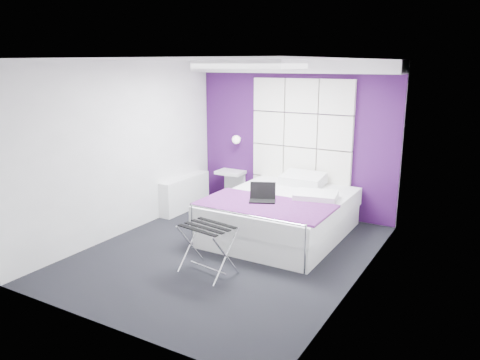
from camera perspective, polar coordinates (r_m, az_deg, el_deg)
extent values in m
plane|color=black|center=(6.57, -1.51, -8.83)|extent=(4.40, 4.40, 0.00)
plane|color=white|center=(6.05, -1.68, 14.49)|extent=(4.40, 4.40, 0.00)
plane|color=silver|center=(8.10, 6.62, 5.07)|extent=(3.60, 0.00, 3.60)
plane|color=silver|center=(7.27, -13.79, 3.73)|extent=(0.00, 4.40, 4.40)
plane|color=silver|center=(5.48, 14.66, 0.36)|extent=(0.00, 4.40, 4.40)
cube|color=#3B114B|center=(8.10, 6.59, 5.06)|extent=(3.58, 0.02, 2.58)
cube|color=white|center=(7.78, 6.12, 13.59)|extent=(3.58, 0.50, 0.20)
sphere|color=white|center=(8.46, -0.32, 4.99)|extent=(0.15, 0.15, 0.15)
cube|color=white|center=(8.39, -6.73, -1.62)|extent=(0.22, 1.20, 0.60)
cube|color=white|center=(7.18, 5.02, -5.43)|extent=(1.76, 2.20, 0.33)
cube|color=silver|center=(7.08, 5.07, -3.12)|extent=(1.80, 2.24, 0.28)
cube|color=#48144A|center=(6.56, 3.04, -3.09)|extent=(1.86, 0.99, 0.03)
cube|color=white|center=(8.61, -1.12, 0.96)|extent=(0.49, 0.38, 0.05)
cube|color=black|center=(5.76, -4.00, -5.68)|extent=(0.63, 0.46, 0.01)
cube|color=black|center=(6.68, 2.74, -2.54)|extent=(0.37, 0.26, 0.02)
cube|color=black|center=(6.75, 3.25, -1.20)|extent=(0.37, 0.01, 0.24)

